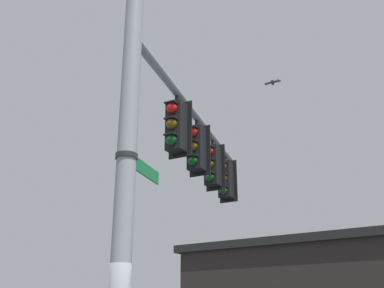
{
  "coord_description": "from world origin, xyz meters",
  "views": [
    {
      "loc": [
        -4.06,
        5.29,
        1.8
      ],
      "look_at": [
        0.58,
        -3.12,
        5.43
      ],
      "focal_mm": 42.87,
      "sensor_mm": 36.0,
      "label": 1
    }
  ],
  "objects_px": {
    "traffic_light_arm_end": "(225,180)",
    "bird_flying": "(273,82)",
    "traffic_light_mid_inner": "(196,148)",
    "street_name_sign": "(135,163)",
    "traffic_light_nearest_pole": "(176,126)",
    "traffic_light_mid_outer": "(212,165)"
  },
  "relations": [
    {
      "from": "traffic_light_nearest_pole",
      "to": "traffic_light_mid_inner",
      "type": "xyz_separation_m",
      "value": [
        0.25,
        -1.34,
        0.0
      ]
    },
    {
      "from": "traffic_light_mid_outer",
      "to": "street_name_sign",
      "type": "distance_m",
      "value": 4.73
    },
    {
      "from": "traffic_light_nearest_pole",
      "to": "traffic_light_mid_outer",
      "type": "xyz_separation_m",
      "value": [
        0.5,
        -2.67,
        0.0
      ]
    },
    {
      "from": "traffic_light_nearest_pole",
      "to": "bird_flying",
      "type": "bearing_deg",
      "value": -100.62
    },
    {
      "from": "traffic_light_nearest_pole",
      "to": "traffic_light_mid_inner",
      "type": "bearing_deg",
      "value": -79.45
    },
    {
      "from": "street_name_sign",
      "to": "bird_flying",
      "type": "distance_m",
      "value": 7.25
    },
    {
      "from": "traffic_light_nearest_pole",
      "to": "traffic_light_mid_inner",
      "type": "height_order",
      "value": "same"
    },
    {
      "from": "street_name_sign",
      "to": "traffic_light_mid_inner",
      "type": "bearing_deg",
      "value": -79.38
    },
    {
      "from": "traffic_light_mid_inner",
      "to": "bird_flying",
      "type": "bearing_deg",
      "value": -110.03
    },
    {
      "from": "traffic_light_mid_inner",
      "to": "traffic_light_mid_outer",
      "type": "height_order",
      "value": "same"
    },
    {
      "from": "traffic_light_mid_outer",
      "to": "bird_flying",
      "type": "xyz_separation_m",
      "value": [
        -1.28,
        -1.48,
        2.78
      ]
    },
    {
      "from": "traffic_light_nearest_pole",
      "to": "street_name_sign",
      "type": "bearing_deg",
      "value": 100.67
    },
    {
      "from": "traffic_light_nearest_pole",
      "to": "traffic_light_mid_outer",
      "type": "relative_size",
      "value": 1.0
    },
    {
      "from": "traffic_light_nearest_pole",
      "to": "traffic_light_mid_inner",
      "type": "relative_size",
      "value": 1.0
    },
    {
      "from": "bird_flying",
      "to": "traffic_light_mid_outer",
      "type": "bearing_deg",
      "value": 49.28
    },
    {
      "from": "traffic_light_arm_end",
      "to": "street_name_sign",
      "type": "bearing_deg",
      "value": 100.59
    },
    {
      "from": "traffic_light_nearest_pole",
      "to": "traffic_light_mid_outer",
      "type": "height_order",
      "value": "same"
    },
    {
      "from": "traffic_light_mid_inner",
      "to": "traffic_light_mid_outer",
      "type": "bearing_deg",
      "value": -79.45
    },
    {
      "from": "traffic_light_arm_end",
      "to": "bird_flying",
      "type": "xyz_separation_m",
      "value": [
        -1.53,
        -0.15,
        2.78
      ]
    },
    {
      "from": "traffic_light_mid_outer",
      "to": "bird_flying",
      "type": "bearing_deg",
      "value": -130.72
    },
    {
      "from": "traffic_light_nearest_pole",
      "to": "bird_flying",
      "type": "xyz_separation_m",
      "value": [
        -0.78,
        -4.16,
        2.78
      ]
    },
    {
      "from": "traffic_light_arm_end",
      "to": "bird_flying",
      "type": "height_order",
      "value": "bird_flying"
    }
  ]
}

